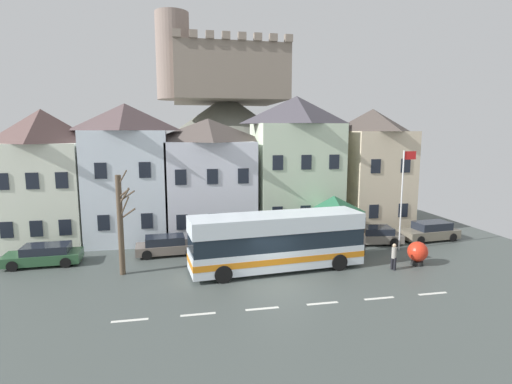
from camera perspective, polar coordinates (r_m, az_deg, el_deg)
The scene contains 19 objects.
ground_plane at distance 22.12m, azimuth 3.47°, elevation -13.47°, with size 40.00×60.00×0.07m.
townhouse_00 at distance 33.08m, azimuth -27.70°, elevation 1.81°, with size 5.46×5.60×9.85m.
townhouse_01 at distance 31.68m, azimuth -17.77°, elevation 2.54°, with size 5.82×5.12×10.30m.
townhouse_02 at distance 32.27m, azimuth -6.70°, elevation 2.07°, with size 6.74×6.39×9.26m.
townhouse_03 at distance 33.02m, azimuth 5.67°, elevation 3.80°, with size 6.64×5.38×11.05m.
townhouse_04 at distance 36.29m, azimuth 15.93°, elevation 3.23°, with size 5.12×6.69×10.15m.
hilltop_castle at distance 55.72m, azimuth -4.14°, elevation 7.56°, with size 37.82×37.82×22.38m.
transit_bus at distance 24.28m, azimuth 2.96°, elevation -7.08°, with size 10.64×3.53×3.40m.
bus_shelter at distance 29.46m, azimuth 10.97°, elevation -1.80°, with size 3.60×3.60×3.70m.
parked_car_00 at distance 28.03m, azimuth -12.48°, elevation -7.41°, with size 4.35×2.02×1.30m.
parked_car_01 at distance 31.18m, azimuth 15.95°, elevation -5.93°, with size 4.76×2.50×1.25m.
parked_car_02 at distance 28.63m, azimuth -27.86°, elevation -7.90°, with size 4.53×2.12×1.27m.
parked_car_03 at distance 33.67m, azimuth 23.46°, elevation -5.14°, with size 4.49×2.19×1.41m.
pedestrian_00 at distance 28.15m, azimuth 14.96°, elevation -6.88°, with size 0.33×0.31×1.54m.
pedestrian_01 at distance 25.81m, azimuth 18.97°, elevation -8.62°, with size 0.28×0.35×1.63m.
public_bench at distance 32.53m, azimuth 10.26°, elevation -5.41°, with size 1.52×0.48×0.87m.
flagpole at distance 29.47m, azimuth 20.13°, elevation -0.14°, with size 0.95×0.10×7.00m.
harbour_buoy at distance 27.22m, azimuth 21.95°, elevation -7.93°, with size 1.24×1.24×1.49m.
bare_tree_00 at distance 24.36m, azimuth -18.63°, elevation -4.16°, with size 1.16×1.58×6.16m.
Camera 1 is at (-5.32, -19.79, 8.29)m, focal length 28.19 mm.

